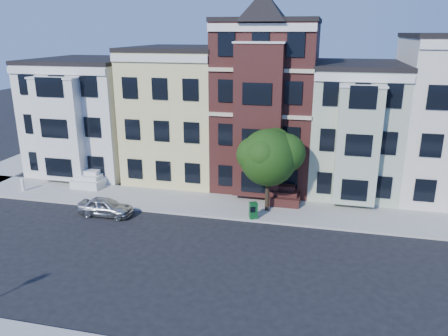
% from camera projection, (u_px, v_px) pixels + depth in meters
% --- Properties ---
extents(ground, '(120.00, 120.00, 0.00)m').
position_uv_depth(ground, '(225.00, 271.00, 21.81)').
color(ground, black).
extents(far_sidewalk, '(60.00, 4.00, 0.15)m').
position_uv_depth(far_sidewalk, '(252.00, 209.00, 29.21)').
color(far_sidewalk, '#9E9B93').
rests_on(far_sidewalk, ground).
extents(house_white, '(8.00, 9.00, 9.00)m').
position_uv_depth(house_white, '(92.00, 116.00, 37.19)').
color(house_white, silver).
rests_on(house_white, ground).
extents(house_yellow, '(7.00, 9.00, 10.00)m').
position_uv_depth(house_yellow, '(182.00, 114.00, 35.29)').
color(house_yellow, beige).
rests_on(house_yellow, ground).
extents(house_brown, '(7.00, 9.00, 12.00)m').
position_uv_depth(house_brown, '(268.00, 105.00, 33.46)').
color(house_brown, '#371715').
rests_on(house_brown, ground).
extents(house_green, '(6.00, 9.00, 9.00)m').
position_uv_depth(house_green, '(354.00, 128.00, 32.49)').
color(house_green, '#A6B69B').
rests_on(house_green, ground).
extents(street_tree, '(7.53, 7.53, 6.73)m').
position_uv_depth(street_tree, '(268.00, 161.00, 27.75)').
color(street_tree, '#214A10').
rests_on(street_tree, far_sidewalk).
extents(parked_car, '(3.54, 1.45, 1.20)m').
position_uv_depth(parked_car, '(106.00, 207.00, 28.13)').
color(parked_car, '#A3A5AA').
rests_on(parked_car, ground).
extents(newspaper_box, '(0.60, 0.58, 1.05)m').
position_uv_depth(newspaper_box, '(253.00, 210.00, 27.37)').
color(newspaper_box, '#115624').
rests_on(newspaper_box, far_sidewalk).
extents(fire_hydrant, '(0.35, 0.35, 0.76)m').
position_uv_depth(fire_hydrant, '(23.00, 186.00, 32.13)').
color(fire_hydrant, white).
rests_on(fire_hydrant, far_sidewalk).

